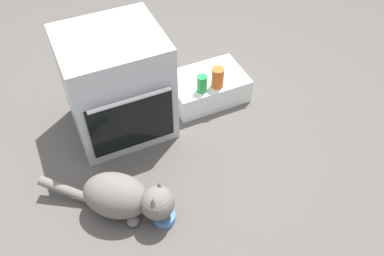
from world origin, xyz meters
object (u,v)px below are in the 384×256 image
object	(u,v)px
oven	(117,85)
food_bowl	(164,217)
pantry_cabinet	(207,87)
soda_can	(202,84)
sauce_jar	(218,78)
cat	(124,197)

from	to	relation	value
oven	food_bowl	distance (m)	0.84
oven	pantry_cabinet	bearing A→B (deg)	0.80
oven	soda_can	bearing A→B (deg)	-10.83
oven	pantry_cabinet	xyz separation A→B (m)	(0.61, 0.01, -0.25)
food_bowl	sauce_jar	world-z (taller)	sauce_jar
soda_can	food_bowl	bearing A→B (deg)	-128.46
cat	soda_can	distance (m)	0.90
sauce_jar	food_bowl	bearing A→B (deg)	-133.79
oven	cat	world-z (taller)	oven
sauce_jar	pantry_cabinet	bearing A→B (deg)	99.82
food_bowl	soda_can	distance (m)	0.89
oven	sauce_jar	distance (m)	0.65
oven	sauce_jar	xyz separation A→B (m)	(0.63, -0.10, -0.09)
food_bowl	cat	distance (m)	0.24
pantry_cabinet	soda_can	world-z (taller)	soda_can
pantry_cabinet	cat	world-z (taller)	cat
soda_can	sauce_jar	bearing A→B (deg)	0.47
oven	pantry_cabinet	distance (m)	0.66
sauce_jar	soda_can	world-z (taller)	sauce_jar
pantry_cabinet	food_bowl	size ratio (longest dim) A/B	4.28
oven	soda_can	world-z (taller)	oven
cat	sauce_jar	bearing A→B (deg)	72.52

